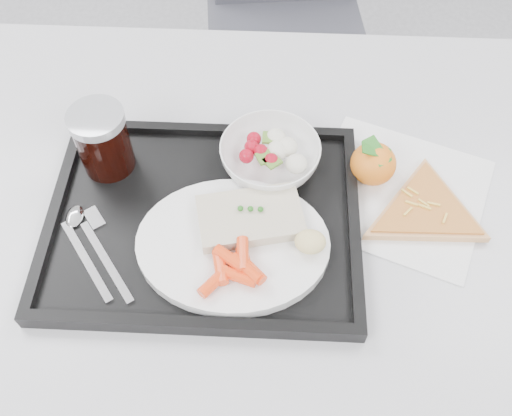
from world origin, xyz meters
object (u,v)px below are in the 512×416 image
table (268,226)px  pizza_slice (426,211)px  dinner_plate (233,244)px  salad_bowl (270,156)px  tray (204,220)px  chair (290,2)px  tangerine (373,164)px  cola_glass (102,140)px

table → pizza_slice: bearing=-3.0°
dinner_plate → salad_bowl: salad_bowl is taller
tray → chair: bearing=81.4°
pizza_slice → dinner_plate: bearing=-164.2°
table → tangerine: bearing=18.9°
tangerine → pizza_slice: 0.10m
tray → tangerine: bearing=21.2°
cola_glass → pizza_slice: 0.49m
table → chair: size_ratio=1.29×
chair → salad_bowl: 0.78m
salad_bowl → cola_glass: size_ratio=1.41×
salad_bowl → tray: bearing=-132.6°
cola_glass → tangerine: cola_glass is taller
chair → cola_glass: bearing=-110.7°
dinner_plate → salad_bowl: (0.05, 0.15, 0.01)m
chair → dinner_plate: (-0.08, -0.89, 0.24)m
salad_bowl → pizza_slice: 0.25m
tray → pizza_slice: 0.33m
tangerine → salad_bowl: bearing=178.4°
salad_bowl → table: bearing=-89.4°
table → salad_bowl: salad_bowl is taller
dinner_plate → pizza_slice: (0.28, 0.08, -0.01)m
cola_glass → tangerine: bearing=0.3°
salad_bowl → cola_glass: cola_glass is taller
tray → dinner_plate: dinner_plate is taller
salad_bowl → pizza_slice: (0.23, -0.07, -0.03)m
chair → salad_bowl: size_ratio=6.11×
cola_glass → pizza_slice: bearing=-7.5°
chair → tray: bearing=-98.6°
tangerine → pizza_slice: tangerine is taller
cola_glass → tangerine: size_ratio=1.36×
pizza_slice → table: bearing=177.0°
chair → cola_glass: size_ratio=8.61×
tray → salad_bowl: size_ratio=2.96×
chair → dinner_plate: 0.92m
tray → pizza_slice: size_ratio=1.54×
chair → dinner_plate: chair is taller
tray → salad_bowl: (0.09, 0.10, 0.03)m
table → chair: 0.81m
dinner_plate → tangerine: 0.25m
table → tangerine: size_ratio=15.07×
tray → tangerine: 0.27m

